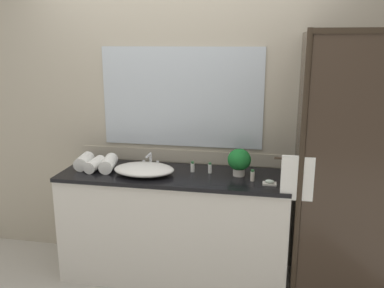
% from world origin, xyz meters
% --- Properties ---
extents(ground_plane, '(8.00, 8.00, 0.00)m').
position_xyz_m(ground_plane, '(0.00, 0.00, 0.00)').
color(ground_plane, '#B7B2A8').
extents(wall_back_with_mirror, '(4.40, 0.06, 2.60)m').
position_xyz_m(wall_back_with_mirror, '(0.00, 0.34, 1.30)').
color(wall_back_with_mirror, '#B2A893').
rests_on(wall_back_with_mirror, ground_plane).
extents(vanity_cabinet, '(1.80, 0.58, 0.90)m').
position_xyz_m(vanity_cabinet, '(0.00, 0.01, 0.45)').
color(vanity_cabinet, silver).
rests_on(vanity_cabinet, ground_plane).
extents(shower_enclosure, '(1.20, 0.59, 2.00)m').
position_xyz_m(shower_enclosure, '(1.28, -0.19, 1.03)').
color(shower_enclosure, '#2D2319').
rests_on(shower_enclosure, ground_plane).
extents(sink_basin, '(0.48, 0.34, 0.08)m').
position_xyz_m(sink_basin, '(-0.22, -0.06, 0.94)').
color(sink_basin, white).
rests_on(sink_basin, vanity_cabinet).
extents(faucet, '(0.17, 0.13, 0.13)m').
position_xyz_m(faucet, '(-0.22, 0.12, 0.94)').
color(faucet, silver).
rests_on(faucet, vanity_cabinet).
extents(potted_plant, '(0.18, 0.18, 0.21)m').
position_xyz_m(potted_plant, '(0.51, 0.05, 1.02)').
color(potted_plant, beige).
rests_on(potted_plant, vanity_cabinet).
extents(soap_dish, '(0.10, 0.07, 0.04)m').
position_xyz_m(soap_dish, '(0.75, -0.11, 0.91)').
color(soap_dish, silver).
rests_on(soap_dish, vanity_cabinet).
extents(amenity_bottle_shampoo, '(0.03, 0.03, 0.09)m').
position_xyz_m(amenity_bottle_shampoo, '(0.28, 0.07, 0.94)').
color(amenity_bottle_shampoo, white).
rests_on(amenity_bottle_shampoo, vanity_cabinet).
extents(amenity_bottle_lotion, '(0.03, 0.03, 0.09)m').
position_xyz_m(amenity_bottle_lotion, '(0.62, -0.05, 0.94)').
color(amenity_bottle_lotion, silver).
rests_on(amenity_bottle_lotion, vanity_cabinet).
extents(amenity_bottle_conditioner, '(0.03, 0.03, 0.09)m').
position_xyz_m(amenity_bottle_conditioner, '(0.14, 0.08, 0.94)').
color(amenity_bottle_conditioner, white).
rests_on(amenity_bottle_conditioner, vanity_cabinet).
extents(rolled_towel_near_edge, '(0.14, 0.24, 0.11)m').
position_xyz_m(rolled_towel_near_edge, '(-0.76, 0.02, 0.96)').
color(rolled_towel_near_edge, white).
rests_on(rolled_towel_near_edge, vanity_cabinet).
extents(rolled_towel_middle, '(0.10, 0.23, 0.09)m').
position_xyz_m(rolled_towel_middle, '(-0.65, -0.02, 0.95)').
color(rolled_towel_middle, white).
rests_on(rolled_towel_middle, vanity_cabinet).
extents(rolled_towel_far_edge, '(0.15, 0.27, 0.11)m').
position_xyz_m(rolled_towel_far_edge, '(-0.54, 0.00, 0.95)').
color(rolled_towel_far_edge, white).
rests_on(rolled_towel_far_edge, vanity_cabinet).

